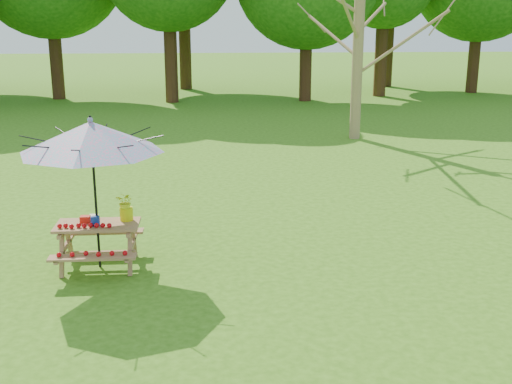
{
  "coord_description": "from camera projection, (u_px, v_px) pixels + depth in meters",
  "views": [
    {
      "loc": [
        1.01,
        -6.62,
        3.58
      ],
      "look_at": [
        1.7,
        2.39,
        1.1
      ],
      "focal_mm": 45.0,
      "sensor_mm": 36.0,
      "label": 1
    }
  ],
  "objects": [
    {
      "name": "ground",
      "position": [
        122.0,
        345.0,
        7.24
      ],
      "size": [
        120.0,
        120.0,
        0.0
      ],
      "primitive_type": "plane",
      "color": "#376813",
      "rests_on": "ground"
    },
    {
      "name": "flower_bucket",
      "position": [
        126.0,
        206.0,
        9.42
      ],
      "size": [
        0.33,
        0.31,
        0.43
      ],
      "color": "#D9D50B",
      "rests_on": "picnic_table"
    },
    {
      "name": "picnic_table",
      "position": [
        99.0,
        246.0,
        9.4
      ],
      "size": [
        1.2,
        1.32,
        0.67
      ],
      "color": "#996645",
      "rests_on": "ground"
    },
    {
      "name": "produce_bins",
      "position": [
        92.0,
        220.0,
        9.33
      ],
      "size": [
        0.3,
        0.41,
        0.13
      ],
      "color": "red",
      "rests_on": "picnic_table"
    },
    {
      "name": "tomatoes_row",
      "position": [
        84.0,
        226.0,
        9.12
      ],
      "size": [
        0.77,
        0.13,
        0.07
      ],
      "primitive_type": null,
      "color": "red",
      "rests_on": "picnic_table"
    },
    {
      "name": "patio_umbrella",
      "position": [
        91.0,
        137.0,
        8.97
      ],
      "size": [
        2.19,
        2.19,
        2.25
      ],
      "color": "black",
      "rests_on": "ground"
    }
  ]
}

